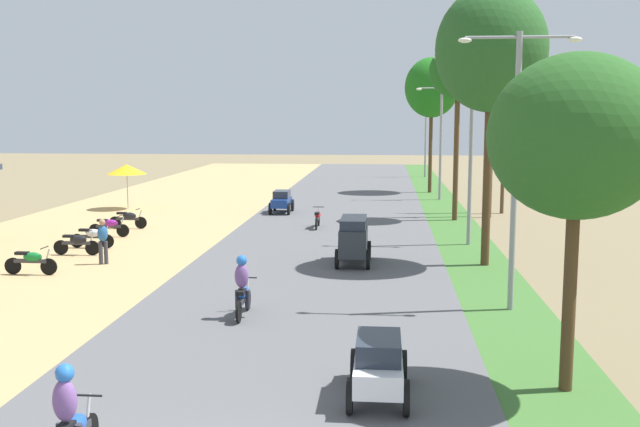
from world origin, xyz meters
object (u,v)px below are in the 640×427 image
at_px(streetlamp_far, 441,134).
at_px(motorbike_ahead_third, 243,288).
at_px(utility_pole_far, 504,128).
at_px(car_van_charcoal, 354,238).
at_px(parked_motorbike_fifth, 92,236).
at_px(streetlamp_near, 516,152).
at_px(parked_motorbike_fourth, 77,242).
at_px(streetlamp_farthest, 426,129).
at_px(parked_motorbike_third, 31,260).
at_px(motorbike_ahead_second, 70,419).
at_px(parked_motorbike_sixth, 109,226).
at_px(median_tree_nearest, 577,138).
at_px(median_tree_second, 491,50).
at_px(median_tree_fourth, 432,88).
at_px(utility_pole_near, 492,131).
at_px(car_sedan_white, 378,363).
at_px(median_tree_third, 458,73).
at_px(car_sedan_blue, 282,200).
at_px(streetlamp_mid, 471,135).
at_px(pedestrian_on_shoulder, 103,239).
at_px(motorbike_ahead_fourth, 318,217).
at_px(parked_motorbike_seventh, 128,218).
at_px(vendor_umbrella, 127,169).

distance_m(streetlamp_far, motorbike_ahead_third, 28.67).
distance_m(utility_pole_far, car_van_charcoal, 16.90).
relative_size(parked_motorbike_fifth, streetlamp_near, 0.24).
relative_size(parked_motorbike_fourth, streetlamp_farthest, 0.26).
distance_m(parked_motorbike_third, motorbike_ahead_second, 14.63).
bearing_deg(utility_pole_far, parked_motorbike_fourth, -142.21).
relative_size(streetlamp_far, car_van_charcoal, 2.94).
bearing_deg(car_van_charcoal, parked_motorbike_fifth, 167.58).
height_order(parked_motorbike_sixth, median_tree_nearest, median_tree_nearest).
height_order(parked_motorbike_third, median_tree_second, median_tree_second).
height_order(median_tree_fourth, utility_pole_near, median_tree_fourth).
relative_size(utility_pole_near, motorbike_ahead_third, 4.79).
height_order(parked_motorbike_sixth, car_sedan_white, car_sedan_white).
xyz_separation_m(parked_motorbike_third, parked_motorbike_fourth, (0.08, 3.44, 0.00)).
distance_m(median_tree_third, car_sedan_blue, 11.42).
height_order(streetlamp_mid, car_sedan_white, streetlamp_mid).
xyz_separation_m(pedestrian_on_shoulder, median_tree_third, (13.46, 12.24, 6.42)).
xyz_separation_m(streetlamp_mid, motorbike_ahead_fourth, (-6.56, 3.79, -3.96)).
xyz_separation_m(parked_motorbike_sixth, motorbike_ahead_second, (7.32, -20.42, 0.30)).
distance_m(streetlamp_farthest, car_sedan_white, 50.13).
height_order(parked_motorbike_sixth, car_van_charcoal, car_van_charcoal).
bearing_deg(parked_motorbike_seventh, car_van_charcoal, -34.05).
bearing_deg(median_tree_fourth, streetlamp_farthest, 88.39).
bearing_deg(utility_pole_far, car_sedan_white, -103.46).
bearing_deg(median_tree_nearest, parked_motorbike_sixth, 133.11).
bearing_deg(streetlamp_far, streetlamp_near, -90.00).
xyz_separation_m(utility_pole_near, car_sedan_blue, (-11.03, 0.34, -3.76)).
height_order(car_sedan_white, car_van_charcoal, car_van_charcoal).
bearing_deg(median_tree_second, median_tree_third, 90.08).
height_order(vendor_umbrella, streetlamp_mid, streetlamp_mid).
xyz_separation_m(motorbike_ahead_second, motorbike_ahead_third, (0.94, 8.35, 0.00)).
relative_size(median_tree_nearest, motorbike_ahead_fourth, 3.55).
bearing_deg(motorbike_ahead_second, motorbike_ahead_fourth, 86.44).
bearing_deg(parked_motorbike_sixth, median_tree_second, -16.71).
relative_size(parked_motorbike_third, parked_motorbike_fourth, 1.00).
height_order(median_tree_second, utility_pole_near, median_tree_second).
relative_size(pedestrian_on_shoulder, motorbike_ahead_third, 0.90).
xyz_separation_m(median_tree_second, streetlamp_far, (-0.11, 20.16, -3.32)).
relative_size(parked_motorbike_sixth, median_tree_fourth, 0.20).
bearing_deg(median_tree_second, median_tree_fourth, 91.10).
bearing_deg(parked_motorbike_seventh, median_tree_third, 15.16).
height_order(streetlamp_far, car_van_charcoal, streetlamp_far).
bearing_deg(vendor_umbrella, streetlamp_farthest, 52.54).
bearing_deg(streetlamp_far, parked_motorbike_fourth, -127.32).
distance_m(utility_pole_near, car_van_charcoal, 15.01).
bearing_deg(median_tree_second, motorbike_ahead_third, -134.12).
relative_size(streetlamp_near, utility_pole_near, 0.86).
relative_size(parked_motorbike_sixth, car_sedan_white, 0.80).
distance_m(streetlamp_far, streetlamp_farthest, 17.14).
distance_m(parked_motorbike_sixth, streetlamp_farthest, 36.26).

